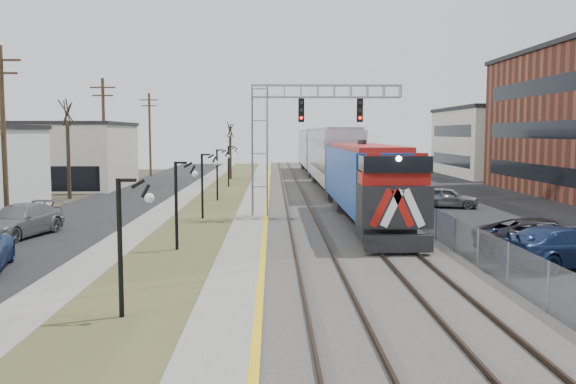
{
  "coord_description": "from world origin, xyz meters",
  "views": [
    {
      "loc": [
        0.29,
        -8.95,
        5.25
      ],
      "look_at": [
        0.98,
        18.38,
        2.6
      ],
      "focal_mm": 38.0,
      "sensor_mm": 36.0,
      "label": 1
    }
  ],
  "objects": [
    {
      "name": "street_west",
      "position": [
        -11.5,
        35.0,
        0.02
      ],
      "size": [
        7.0,
        120.0,
        0.04
      ],
      "primitive_type": "cube",
      "color": "black",
      "rests_on": "ground"
    },
    {
      "name": "sidewalk",
      "position": [
        -7.0,
        35.0,
        0.04
      ],
      "size": [
        2.0,
        120.0,
        0.08
      ],
      "primitive_type": "cube",
      "color": "gray",
      "rests_on": "ground"
    },
    {
      "name": "grass_median",
      "position": [
        -4.0,
        35.0,
        0.03
      ],
      "size": [
        4.0,
        120.0,
        0.06
      ],
      "primitive_type": "cube",
      "color": "#4F532C",
      "rests_on": "ground"
    },
    {
      "name": "platform",
      "position": [
        -1.0,
        35.0,
        0.12
      ],
      "size": [
        2.0,
        120.0,
        0.24
      ],
      "primitive_type": "cube",
      "color": "gray",
      "rests_on": "ground"
    },
    {
      "name": "ballast_bed",
      "position": [
        4.0,
        35.0,
        0.1
      ],
      "size": [
        8.0,
        120.0,
        0.2
      ],
      "primitive_type": "cube",
      "color": "#595651",
      "rests_on": "ground"
    },
    {
      "name": "parking_lot",
      "position": [
        16.0,
        35.0,
        0.02
      ],
      "size": [
        16.0,
        120.0,
        0.04
      ],
      "primitive_type": "cube",
      "color": "black",
      "rests_on": "ground"
    },
    {
      "name": "platform_edge",
      "position": [
        -0.12,
        35.0,
        0.24
      ],
      "size": [
        0.24,
        120.0,
        0.01
      ],
      "primitive_type": "cube",
      "color": "gold",
      "rests_on": "platform"
    },
    {
      "name": "track_near",
      "position": [
        2.0,
        35.0,
        0.28
      ],
      "size": [
        1.58,
        120.0,
        0.15
      ],
      "color": "#2D2119",
      "rests_on": "ballast_bed"
    },
    {
      "name": "track_far",
      "position": [
        5.5,
        35.0,
        0.28
      ],
      "size": [
        1.58,
        120.0,
        0.15
      ],
      "color": "#2D2119",
      "rests_on": "ballast_bed"
    },
    {
      "name": "train",
      "position": [
        5.5,
        48.7,
        2.88
      ],
      "size": [
        3.0,
        63.05,
        5.33
      ],
      "color": "navy",
      "rests_on": "ground"
    },
    {
      "name": "signal_gantry",
      "position": [
        1.22,
        27.99,
        5.59
      ],
      "size": [
        9.0,
        1.07,
        8.15
      ],
      "color": "gray",
      "rests_on": "ground"
    },
    {
      "name": "lampposts",
      "position": [
        -4.0,
        18.29,
        2.0
      ],
      "size": [
        0.14,
        62.14,
        4.0
      ],
      "color": "black",
      "rests_on": "ground"
    },
    {
      "name": "utility_poles",
      "position": [
        -14.5,
        25.0,
        5.0
      ],
      "size": [
        0.28,
        80.28,
        10.0
      ],
      "color": "#4C3823",
      "rests_on": "ground"
    },
    {
      "name": "fence",
      "position": [
        8.2,
        35.0,
        0.8
      ],
      "size": [
        0.04,
        120.0,
        1.6
      ],
      "primitive_type": "cube",
      "color": "gray",
      "rests_on": "ground"
    },
    {
      "name": "bare_trees",
      "position": [
        -12.66,
        38.91,
        2.7
      ],
      "size": [
        12.3,
        42.3,
        5.95
      ],
      "color": "#382D23",
      "rests_on": "ground"
    },
    {
      "name": "car_lot_c",
      "position": [
        11.79,
        15.97,
        0.82
      ],
      "size": [
        6.01,
        3.02,
        1.63
      ],
      "primitive_type": "imported",
      "rotation": [
        0.0,
        0.0,
        1.52
      ],
      "color": "black",
      "rests_on": "ground"
    },
    {
      "name": "car_lot_d",
      "position": [
        11.61,
        14.19,
        0.8
      ],
      "size": [
        5.97,
        4.1,
        1.6
      ],
      "primitive_type": "imported",
      "rotation": [
        0.0,
        0.0,
        1.94
      ],
      "color": "#16264D",
      "rests_on": "ground"
    },
    {
      "name": "car_lot_e",
      "position": [
        12.52,
        33.14,
        0.72
      ],
      "size": [
        4.52,
        2.74,
        1.44
      ],
      "primitive_type": "imported",
      "rotation": [
        0.0,
        0.0,
        1.31
      ],
      "color": "slate",
      "rests_on": "ground"
    },
    {
      "name": "car_street_b",
      "position": [
        -12.49,
        21.73,
        0.81
      ],
      "size": [
        3.52,
        5.98,
        1.63
      ],
      "primitive_type": "imported",
      "rotation": [
        0.0,
        0.0,
        -0.23
      ],
      "color": "slate",
      "rests_on": "ground"
    }
  ]
}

